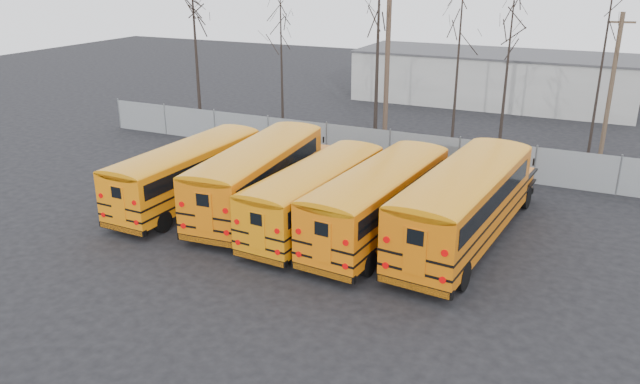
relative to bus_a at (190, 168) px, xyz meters
The scene contains 16 objects.
ground 7.11m from the bus_a, 17.20° to the right, with size 120.00×120.00×0.00m, color black.
fence 11.96m from the bus_a, 56.53° to the left, with size 40.00×0.04×2.00m, color gray.
distant_building 31.17m from the bus_a, 74.01° to the left, with size 22.00×8.00×4.00m, color #B6B6B1.
bus_a is the anchor object (origin of this frame).
bus_b 3.49m from the bus_a, 13.11° to the left, with size 3.49×11.62×3.21m.
bus_c 6.76m from the bus_a, ahead, with size 3.12×10.63×2.94m.
bus_d 9.59m from the bus_a, ahead, with size 3.56×11.36×3.13m.
bus_e 12.98m from the bus_a, ahead, with size 3.93×12.32×3.39m.
utility_pole_left 15.82m from the bus_a, 72.70° to the left, with size 1.80×0.31×10.07m.
utility_pole_right 24.47m from the bus_a, 43.73° to the left, with size 1.48×0.43×8.40m.
tree_0 15.36m from the bus_a, 123.73° to the left, with size 0.26×0.26×11.19m, color black.
tree_1 15.30m from the bus_a, 101.41° to the left, with size 0.26×0.26×9.09m, color black.
tree_2 15.22m from the bus_a, 73.37° to the left, with size 0.26×0.26×11.90m, color black.
tree_3 15.96m from the bus_a, 51.75° to the left, with size 0.26×0.26×10.71m, color black.
tree_4 18.25m from the bus_a, 47.58° to the left, with size 0.26×0.26×9.17m, color black.
tree_5 23.12m from the bus_a, 41.68° to the left, with size 0.26×0.26×12.42m, color black.
Camera 1 is at (11.01, -20.87, 10.88)m, focal length 35.00 mm.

